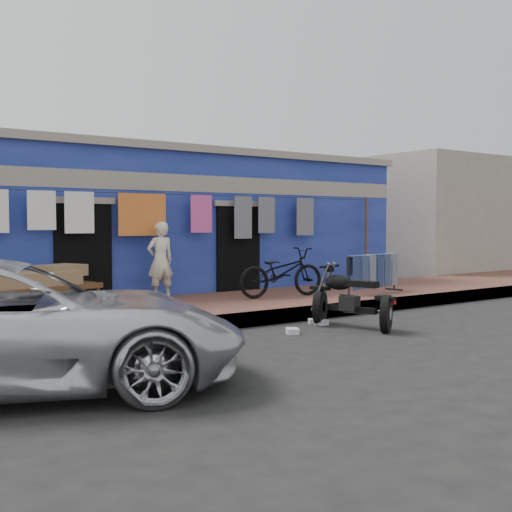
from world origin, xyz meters
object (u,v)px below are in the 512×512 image
Objects in this scene: seated_person at (160,261)px; charpoy at (38,289)px; motorcycle at (352,297)px; bicycle at (281,267)px; car at (8,323)px; jeans_rack at (373,273)px.

seated_person reaches higher than charpoy.
charpoy is at bearing 125.26° from motorcycle.
bicycle reaches higher than charpoy.
motorcycle is (-0.47, -2.49, -0.34)m from bicycle.
motorcycle is at bearing -60.34° from car.
car reaches higher than motorcycle.
seated_person is at bearing -20.73° from car.
car is at bearing 173.15° from motorcycle.
motorcycle is at bearing -142.09° from jeans_rack.
charpoy is (-2.40, -0.17, -0.39)m from seated_person.
car reaches higher than jeans_rack.
car is 5.91m from seated_person.
jeans_rack is at bearing -98.31° from bicycle.
seated_person is 3.97m from motorcycle.
motorcycle reaches higher than charpoy.
car is at bearing 125.08° from bicycle.
bicycle reaches higher than motorcycle.
car is 5.71m from motorcycle.
seated_person is (3.99, 4.35, 0.30)m from car.
charpoy is at bearing 167.32° from jeans_rack.
bicycle is 2.55m from motorcycle.
seated_person is 0.90× the size of motorcycle.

